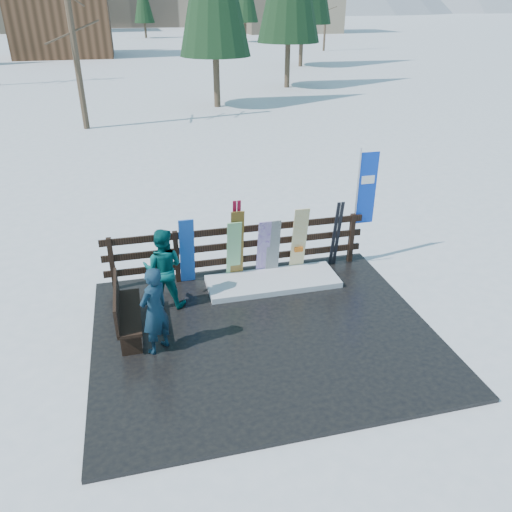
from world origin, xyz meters
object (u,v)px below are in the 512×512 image
object	(u,v)px
snowboard_0	(187,252)
person_back	(163,268)
snowboard_4	(273,248)
snowboard_5	(299,240)
snowboard_3	(263,248)
rental_flag	(364,193)
snowboard_1	(234,251)
snowboard_2	(237,245)
bench	(124,310)
person_front	(155,311)

from	to	relation	value
snowboard_0	person_back	xyz separation A→B (m)	(-0.53, -0.64, 0.02)
snowboard_4	snowboard_5	distance (m)	0.59
snowboard_3	snowboard_5	bearing A→B (deg)	-0.00
rental_flag	person_back	bearing A→B (deg)	-168.46
snowboard_3	snowboard_5	xyz separation A→B (m)	(0.79, -0.00, 0.10)
snowboard_1	snowboard_3	world-z (taller)	snowboard_1
snowboard_2	person_back	xyz separation A→B (m)	(-1.56, -0.64, -0.00)
snowboard_2	snowboard_3	size ratio (longest dim) A/B	1.19
bench	person_back	bearing A→B (deg)	47.52
bench	snowboard_2	distance (m)	2.76
snowboard_0	bench	bearing A→B (deg)	-131.21
snowboard_4	person_back	size ratio (longest dim) A/B	0.83
snowboard_2	person_front	distance (m)	2.73
snowboard_4	person_front	world-z (taller)	person_front
snowboard_0	snowboard_1	distance (m)	0.97
snowboard_2	person_back	distance (m)	1.69
bench	person_front	bearing A→B (deg)	-48.45
snowboard_2	person_back	world-z (taller)	snowboard_2
snowboard_0	snowboard_4	world-z (taller)	snowboard_0
snowboard_4	snowboard_3	bearing A→B (deg)	180.00
person_back	snowboard_0	bearing A→B (deg)	-112.65
bench	rental_flag	bearing A→B (deg)	18.45
snowboard_5	person_back	bearing A→B (deg)	-167.63
snowboard_0	person_back	world-z (taller)	person_back
snowboard_1	rental_flag	world-z (taller)	rental_flag
snowboard_4	bench	bearing A→B (deg)	-154.63
snowboard_0	snowboard_3	distance (m)	1.61
snowboard_3	bench	bearing A→B (deg)	-153.05
snowboard_0	snowboard_5	xyz separation A→B (m)	(2.39, 0.00, -0.01)
snowboard_1	snowboard_5	world-z (taller)	snowboard_5
snowboard_2	person_front	xyz separation A→B (m)	(-1.81, -2.05, -0.02)
bench	snowboard_5	world-z (taller)	snowboard_5
rental_flag	snowboard_5	bearing A→B (deg)	-170.05
snowboard_0	snowboard_4	xyz separation A→B (m)	(1.81, 0.00, -0.12)
snowboard_2	snowboard_1	bearing A→B (deg)	180.00
snowboard_5	person_front	xyz separation A→B (m)	(-3.16, -2.05, 0.02)
snowboard_2	snowboard_5	distance (m)	1.35
snowboard_3	snowboard_4	distance (m)	0.21
person_back	person_front	bearing A→B (deg)	96.75
snowboard_1	rental_flag	xyz separation A→B (m)	(2.96, 0.27, 0.91)
snowboard_3	person_front	size ratio (longest dim) A/B	0.87
snowboard_0	snowboard_4	size ratio (longest dim) A/B	1.21
snowboard_2	snowboard_3	xyz separation A→B (m)	(0.57, 0.00, -0.14)
snowboard_4	snowboard_0	bearing A→B (deg)	-180.00
rental_flag	snowboard_0	bearing A→B (deg)	-176.07
snowboard_1	snowboard_2	bearing A→B (deg)	0.00
snowboard_3	snowboard_5	distance (m)	0.79
snowboard_1	snowboard_2	size ratio (longest dim) A/B	0.87
person_front	person_back	bearing A→B (deg)	-141.14
snowboard_0	snowboard_5	distance (m)	2.39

